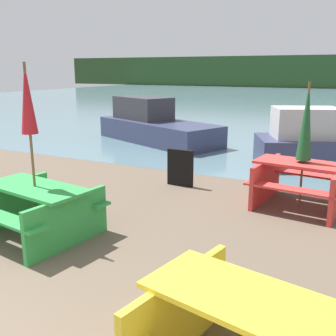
{
  "coord_description": "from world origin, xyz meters",
  "views": [
    {
      "loc": [
        3.54,
        -1.05,
        2.33
      ],
      "look_at": [
        0.91,
        4.16,
        0.85
      ],
      "focal_mm": 42.0,
      "sensor_mm": 36.0,
      "label": 1
    }
  ],
  "objects_px": {
    "umbrella_crimson": "(27,102)",
    "boat_second": "(323,145)",
    "picnic_table_red": "(301,181)",
    "umbrella_darkgreen": "(306,122)",
    "boat": "(154,125)",
    "picnic_table_green": "(36,206)",
    "signboard": "(180,168)"
  },
  "relations": [
    {
      "from": "umbrella_darkgreen",
      "to": "boat",
      "type": "xyz_separation_m",
      "value": [
        -5.34,
        4.52,
        -0.95
      ]
    },
    {
      "from": "picnic_table_red",
      "to": "boat_second",
      "type": "distance_m",
      "value": 3.33
    },
    {
      "from": "picnic_table_green",
      "to": "boat",
      "type": "height_order",
      "value": "boat"
    },
    {
      "from": "picnic_table_red",
      "to": "umbrella_crimson",
      "type": "bearing_deg",
      "value": -136.92
    },
    {
      "from": "boat",
      "to": "boat_second",
      "type": "height_order",
      "value": "boat_second"
    },
    {
      "from": "signboard",
      "to": "umbrella_crimson",
      "type": "bearing_deg",
      "value": -103.36
    },
    {
      "from": "umbrella_crimson",
      "to": "boat_second",
      "type": "distance_m",
      "value": 7.16
    },
    {
      "from": "picnic_table_red",
      "to": "umbrella_darkgreen",
      "type": "bearing_deg",
      "value": 180.0
    },
    {
      "from": "umbrella_crimson",
      "to": "boat_second",
      "type": "bearing_deg",
      "value": 63.24
    },
    {
      "from": "picnic_table_red",
      "to": "umbrella_darkgreen",
      "type": "relative_size",
      "value": 0.79
    },
    {
      "from": "picnic_table_red",
      "to": "umbrella_darkgreen",
      "type": "height_order",
      "value": "umbrella_darkgreen"
    },
    {
      "from": "umbrella_darkgreen",
      "to": "boat",
      "type": "height_order",
      "value": "umbrella_darkgreen"
    },
    {
      "from": "picnic_table_green",
      "to": "picnic_table_red",
      "type": "distance_m",
      "value": 4.31
    },
    {
      "from": "boat",
      "to": "umbrella_darkgreen",
      "type": "bearing_deg",
      "value": -17.19
    },
    {
      "from": "picnic_table_green",
      "to": "umbrella_crimson",
      "type": "xyz_separation_m",
      "value": [
        -0.0,
        -0.0,
        1.45
      ]
    },
    {
      "from": "umbrella_crimson",
      "to": "umbrella_darkgreen",
      "type": "bearing_deg",
      "value": 43.08
    },
    {
      "from": "umbrella_darkgreen",
      "to": "boat_second",
      "type": "relative_size",
      "value": 0.57
    },
    {
      "from": "boat_second",
      "to": "signboard",
      "type": "height_order",
      "value": "boat_second"
    },
    {
      "from": "picnic_table_green",
      "to": "umbrella_crimson",
      "type": "distance_m",
      "value": 1.45
    },
    {
      "from": "umbrella_darkgreen",
      "to": "boat",
      "type": "distance_m",
      "value": 7.06
    },
    {
      "from": "umbrella_crimson",
      "to": "boat",
      "type": "bearing_deg",
      "value": 106.37
    },
    {
      "from": "picnic_table_red",
      "to": "boat",
      "type": "xyz_separation_m",
      "value": [
        -5.34,
        4.52,
        0.05
      ]
    },
    {
      "from": "boat",
      "to": "boat_second",
      "type": "bearing_deg",
      "value": 10.52
    },
    {
      "from": "picnic_table_red",
      "to": "boat",
      "type": "distance_m",
      "value": 7.0
    },
    {
      "from": "boat_second",
      "to": "signboard",
      "type": "distance_m",
      "value": 3.92
    },
    {
      "from": "umbrella_crimson",
      "to": "picnic_table_green",
      "type": "bearing_deg",
      "value": 82.87
    },
    {
      "from": "boat",
      "to": "picnic_table_red",
      "type": "bearing_deg",
      "value": -17.19
    },
    {
      "from": "umbrella_darkgreen",
      "to": "picnic_table_red",
      "type": "bearing_deg",
      "value": 0.0
    },
    {
      "from": "umbrella_crimson",
      "to": "boat",
      "type": "distance_m",
      "value": 7.9
    },
    {
      "from": "umbrella_darkgreen",
      "to": "umbrella_crimson",
      "type": "bearing_deg",
      "value": -136.92
    },
    {
      "from": "picnic_table_green",
      "to": "signboard",
      "type": "relative_size",
      "value": 2.34
    },
    {
      "from": "picnic_table_green",
      "to": "boat_second",
      "type": "xyz_separation_m",
      "value": [
        3.16,
        6.27,
        0.08
      ]
    }
  ]
}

